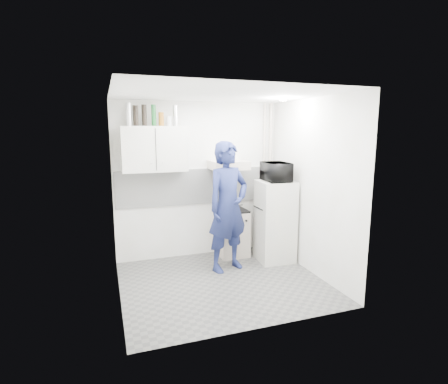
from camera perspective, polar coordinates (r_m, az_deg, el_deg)
name	(u,v)px	position (r m, az deg, el deg)	size (l,w,h in m)	color
floor	(222,282)	(5.14, -0.25, -14.51)	(2.80, 2.80, 0.00)	#52524E
ceiling	(222,94)	(4.70, -0.28, 15.71)	(2.80, 2.80, 0.00)	white
wall_back	(199,180)	(5.93, -4.18, 1.90)	(2.80, 2.80, 0.00)	white
wall_left	(115,199)	(4.50, -17.37, -1.10)	(2.60, 2.60, 0.00)	white
wall_right	(311,187)	(5.36, 14.03, 0.77)	(2.60, 2.60, 0.00)	white
person	(228,207)	(5.31, 0.66, -2.43)	(0.72, 0.47, 1.98)	#18204C
stove	(232,233)	(6.05, 1.38, -6.75)	(0.49, 0.49, 0.78)	beige
fridge	(275,221)	(5.80, 8.33, -4.75)	(0.55, 0.55, 1.33)	silver
stove_top	(233,210)	(5.95, 1.40, -3.02)	(0.47, 0.47, 0.03)	black
saucepan	(231,207)	(5.89, 1.08, -2.53)	(0.17, 0.17, 0.09)	silver
microwave	(276,172)	(5.65, 8.53, 3.28)	(0.37, 0.55, 0.30)	black
bottle_a	(129,114)	(5.52, -15.30, 12.11)	(0.08, 0.08, 0.34)	silver
bottle_b	(136,116)	(5.53, -14.24, 11.97)	(0.08, 0.08, 0.30)	black
bottle_c	(144,115)	(5.54, -12.89, 12.09)	(0.08, 0.08, 0.32)	black
bottle_d	(154,115)	(5.56, -11.40, 12.16)	(0.07, 0.07, 0.32)	#144C1E
canister_a	(161,119)	(5.57, -10.21, 11.61)	(0.08, 0.08, 0.21)	brown
canister_b	(169,121)	(5.59, -8.96, 11.35)	(0.08, 0.08, 0.15)	#B2B7BC
bottle_e	(175,116)	(5.62, -7.95, 12.21)	(0.08, 0.08, 0.32)	silver
upper_cabinet	(154,149)	(5.56, -11.32, 6.90)	(1.00, 0.35, 0.70)	silver
range_hood	(229,165)	(5.80, 0.74, 4.43)	(0.60, 0.50, 0.14)	beige
backsplash	(199,186)	(5.93, -4.13, 0.93)	(2.74, 0.03, 0.60)	white
pipe_a	(270,178)	(6.32, 7.48, 2.34)	(0.05, 0.05, 2.60)	beige
pipe_b	(264,178)	(6.27, 6.50, 2.29)	(0.04, 0.04, 2.60)	beige
ceiling_spot_fixture	(283,100)	(5.28, 9.65, 14.62)	(0.10, 0.10, 0.02)	white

